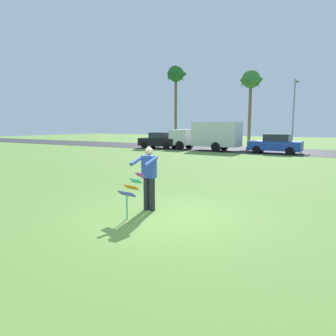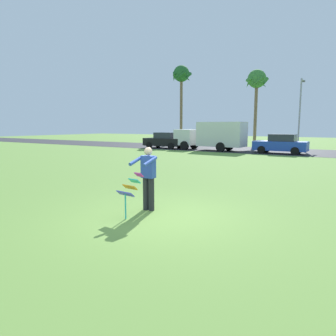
% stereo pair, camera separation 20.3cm
% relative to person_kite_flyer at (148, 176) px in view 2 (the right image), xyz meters
% --- Properties ---
extents(ground_plane, '(120.00, 120.00, 0.00)m').
position_rel_person_kite_flyer_xyz_m(ground_plane, '(0.62, -0.30, -0.95)').
color(ground_plane, olive).
extents(road_strip, '(120.00, 8.00, 0.01)m').
position_rel_person_kite_flyer_xyz_m(road_strip, '(0.62, 22.14, -0.95)').
color(road_strip, '#2D2D33').
rests_on(road_strip, ground).
extents(person_kite_flyer, '(0.55, 0.66, 1.73)m').
position_rel_person_kite_flyer_xyz_m(person_kite_flyer, '(0.00, 0.00, 0.00)').
color(person_kite_flyer, '#26262B').
rests_on(person_kite_flyer, ground).
extents(kite_held, '(0.52, 0.67, 1.11)m').
position_rel_person_kite_flyer_xyz_m(kite_held, '(0.02, -0.79, -0.21)').
color(kite_held, '#D83399').
rests_on(kite_held, ground).
extents(parked_car_black, '(4.21, 1.85, 1.60)m').
position_rel_person_kite_flyer_xyz_m(parked_car_black, '(-12.16, 19.74, -0.18)').
color(parked_car_black, black).
rests_on(parked_car_black, ground).
extents(parked_truck_white_box, '(6.76, 2.27, 2.62)m').
position_rel_person_kite_flyer_xyz_m(parked_truck_white_box, '(-6.80, 19.74, 0.46)').
color(parked_truck_white_box, silver).
rests_on(parked_truck_white_box, ground).
extents(parked_car_blue, '(4.21, 1.85, 1.60)m').
position_rel_person_kite_flyer_xyz_m(parked_car_blue, '(-0.78, 19.74, -0.18)').
color(parked_car_blue, '#2347B7').
rests_on(parked_car_blue, ground).
extents(palm_tree_left_near, '(2.58, 2.71, 10.05)m').
position_rel_person_kite_flyer_xyz_m(palm_tree_left_near, '(-15.67, 29.32, 7.56)').
color(palm_tree_left_near, brown).
rests_on(palm_tree_left_near, ground).
extents(palm_tree_right_near, '(2.58, 2.71, 8.68)m').
position_rel_person_kite_flyer_xyz_m(palm_tree_right_near, '(-5.87, 29.64, 6.30)').
color(palm_tree_right_near, brown).
rests_on(palm_tree_right_near, ground).
extents(streetlight_pole, '(0.24, 1.65, 7.00)m').
position_rel_person_kite_flyer_xyz_m(streetlight_pole, '(-0.68, 27.47, 3.05)').
color(streetlight_pole, '#9E9EA3').
rests_on(streetlight_pole, ground).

